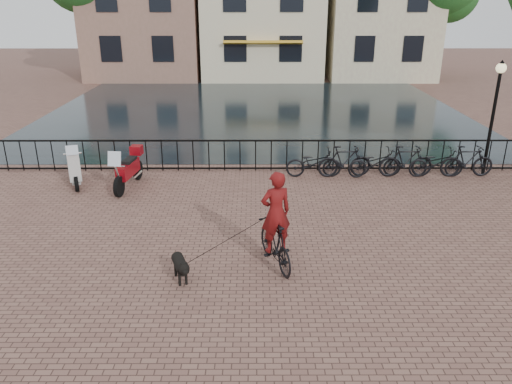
{
  "coord_description": "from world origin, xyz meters",
  "views": [
    {
      "loc": [
        -0.03,
        -7.3,
        5.22
      ],
      "look_at": [
        0.0,
        3.0,
        1.2
      ],
      "focal_mm": 35.0,
      "sensor_mm": 36.0,
      "label": 1
    }
  ],
  "objects_px": {
    "cyclist": "(276,225)",
    "dog": "(180,267)",
    "scooter": "(74,162)",
    "lamp_post": "(496,99)",
    "motorcycle": "(128,165)"
  },
  "relations": [
    {
      "from": "cyclist",
      "to": "dog",
      "type": "distance_m",
      "value": 2.07
    },
    {
      "from": "dog",
      "to": "scooter",
      "type": "relative_size",
      "value": 0.57
    },
    {
      "from": "lamp_post",
      "to": "cyclist",
      "type": "relative_size",
      "value": 1.43
    },
    {
      "from": "lamp_post",
      "to": "motorcycle",
      "type": "bearing_deg",
      "value": -174.1
    },
    {
      "from": "cyclist",
      "to": "motorcycle",
      "type": "height_order",
      "value": "cyclist"
    },
    {
      "from": "cyclist",
      "to": "motorcycle",
      "type": "distance_m",
      "value": 6.18
    },
    {
      "from": "cyclist",
      "to": "motorcycle",
      "type": "bearing_deg",
      "value": -67.02
    },
    {
      "from": "dog",
      "to": "motorcycle",
      "type": "relative_size",
      "value": 0.46
    },
    {
      "from": "motorcycle",
      "to": "scooter",
      "type": "distance_m",
      "value": 1.66
    },
    {
      "from": "lamp_post",
      "to": "motorcycle",
      "type": "height_order",
      "value": "lamp_post"
    },
    {
      "from": "cyclist",
      "to": "lamp_post",
      "type": "bearing_deg",
      "value": -158.76
    },
    {
      "from": "scooter",
      "to": "lamp_post",
      "type": "bearing_deg",
      "value": -15.74
    },
    {
      "from": "dog",
      "to": "motorcycle",
      "type": "xyz_separation_m",
      "value": [
        -2.23,
        5.19,
        0.4
      ]
    },
    {
      "from": "dog",
      "to": "scooter",
      "type": "bearing_deg",
      "value": 105.38
    },
    {
      "from": "lamp_post",
      "to": "dog",
      "type": "relative_size",
      "value": 3.81
    }
  ]
}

